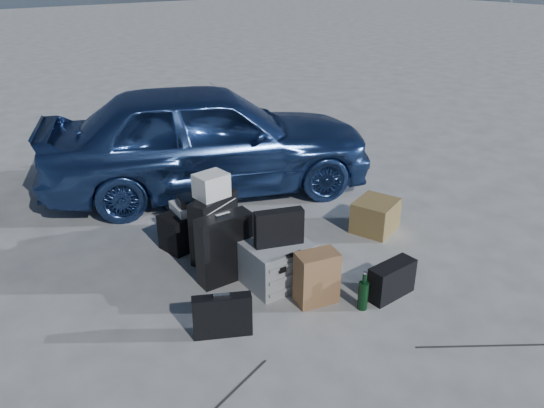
# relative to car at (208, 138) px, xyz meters

# --- Properties ---
(ground) EXTENTS (60.00, 60.00, 0.00)m
(ground) POSITION_rel_car_xyz_m (-0.55, -2.51, -0.62)
(ground) COLOR #BBBAB6
(ground) RESTS_ON ground
(car) EXTENTS (3.90, 2.74, 1.23)m
(car) POSITION_rel_car_xyz_m (0.00, 0.00, 0.00)
(car) COLOR #345596
(car) RESTS_ON ground
(pelican_case) EXTENTS (0.52, 0.43, 0.37)m
(pelican_case) POSITION_rel_car_xyz_m (-0.58, -2.03, -0.43)
(pelican_case) COLOR #A7AAAC
(pelican_case) RESTS_ON ground
(laptop_bag) EXTENTS (0.40, 0.23, 0.29)m
(laptop_bag) POSITION_rel_car_xyz_m (-0.57, -2.04, -0.10)
(laptop_bag) COLOR black
(laptop_bag) RESTS_ON pelican_case
(briefcase) EXTENTS (0.41, 0.27, 0.32)m
(briefcase) POSITION_rel_car_xyz_m (-1.29, -2.34, -0.46)
(briefcase) COLOR black
(briefcase) RESTS_ON ground
(suitcase_left) EXTENTS (0.46, 0.18, 0.59)m
(suitcase_left) POSITION_rel_car_xyz_m (-0.89, -1.74, -0.32)
(suitcase_left) COLOR black
(suitcase_left) RESTS_ON ground
(suitcase_right) EXTENTS (0.52, 0.34, 0.58)m
(suitcase_right) POSITION_rel_car_xyz_m (-0.76, -1.37, -0.32)
(suitcase_right) COLOR black
(suitcase_right) RESTS_ON ground
(white_carton) EXTENTS (0.28, 0.23, 0.21)m
(white_carton) POSITION_rel_car_xyz_m (-0.77, -1.36, 0.07)
(white_carton) COLOR white
(white_carton) RESTS_ON suitcase_right
(duffel_bag) EXTENTS (0.71, 0.40, 0.33)m
(duffel_bag) POSITION_rel_car_xyz_m (-0.75, -1.01, -0.45)
(duffel_bag) COLOR black
(duffel_bag) RESTS_ON ground
(flat_box_white) EXTENTS (0.43, 0.34, 0.07)m
(flat_box_white) POSITION_rel_car_xyz_m (-0.75, -1.01, -0.25)
(flat_box_white) COLOR white
(flat_box_white) RESTS_ON duffel_bag
(flat_box_black) EXTENTS (0.36, 0.30, 0.07)m
(flat_box_black) POSITION_rel_car_xyz_m (-0.75, -1.03, -0.18)
(flat_box_black) COLOR black
(flat_box_black) RESTS_ON flat_box_white
(kraft_bag) EXTENTS (0.35, 0.26, 0.42)m
(kraft_bag) POSITION_rel_car_xyz_m (-0.49, -2.42, -0.40)
(kraft_bag) COLOR #986842
(kraft_bag) RESTS_ON ground
(cardboard_box) EXTENTS (0.51, 0.48, 0.31)m
(cardboard_box) POSITION_rel_car_xyz_m (0.76, -1.86, -0.46)
(cardboard_box) COLOR olive
(cardboard_box) RESTS_ON ground
(messenger_bag) EXTENTS (0.41, 0.16, 0.29)m
(messenger_bag) POSITION_rel_car_xyz_m (0.03, -2.72, -0.47)
(messenger_bag) COLOR black
(messenger_bag) RESTS_ON ground
(green_bottle) EXTENTS (0.09, 0.09, 0.31)m
(green_bottle) POSITION_rel_car_xyz_m (-0.27, -2.71, -0.46)
(green_bottle) COLOR black
(green_bottle) RESTS_ON ground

